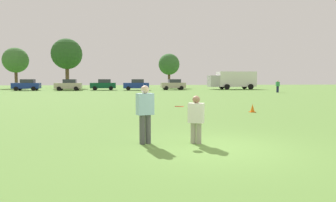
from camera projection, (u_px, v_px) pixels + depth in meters
name	position (u px, v px, depth m)	size (l,w,h in m)	color
ground_plane	(220.00, 149.00, 8.51)	(167.52, 167.52, 0.00)	#608C3D
player_thrower	(145.00, 111.00, 9.07)	(0.54, 0.42, 1.73)	#4C4C51
player_defender	(196.00, 117.00, 9.12)	(0.51, 0.43, 1.43)	gray
frisbee	(179.00, 106.00, 9.18)	(0.27, 0.27, 0.06)	#E54C33
traffic_cone	(252.00, 108.00, 17.69)	(0.32, 0.32, 0.48)	#D8590C
parked_car_near_left	(27.00, 85.00, 49.77)	(4.27, 2.36, 1.82)	navy
parked_car_mid_left	(69.00, 85.00, 49.81)	(4.27, 2.36, 1.82)	#B7AD99
parked_car_center	(103.00, 85.00, 51.50)	(4.27, 2.36, 1.82)	#0C4C2D
parked_car_mid_right	(136.00, 85.00, 51.20)	(4.27, 2.36, 1.82)	navy
parked_car_near_right	(173.00, 84.00, 53.05)	(4.27, 2.36, 1.82)	#B7AD99
box_truck	(233.00, 80.00, 55.45)	(8.59, 3.25, 3.18)	white
bystander_sideline_watcher	(278.00, 86.00, 42.66)	(0.47, 0.27, 1.71)	#1E234C
tree_west_maple	(16.00, 60.00, 60.63)	(4.93, 4.93, 8.01)	brown
tree_center_elm	(67.00, 54.00, 61.47)	(6.09, 6.09, 9.89)	brown
tree_east_birch	(169.00, 64.00, 62.52)	(4.29, 4.29, 6.97)	brown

